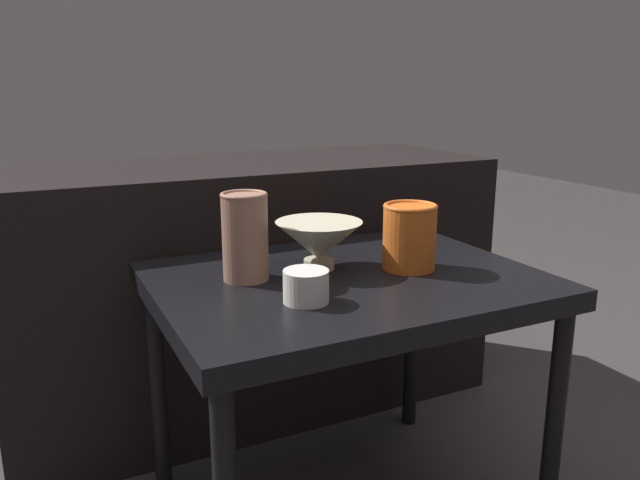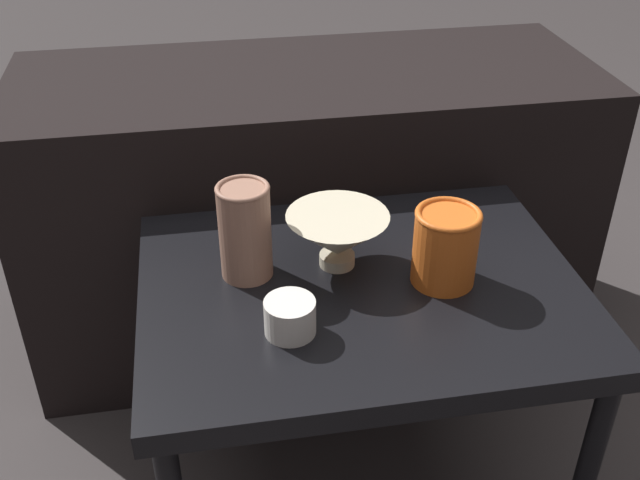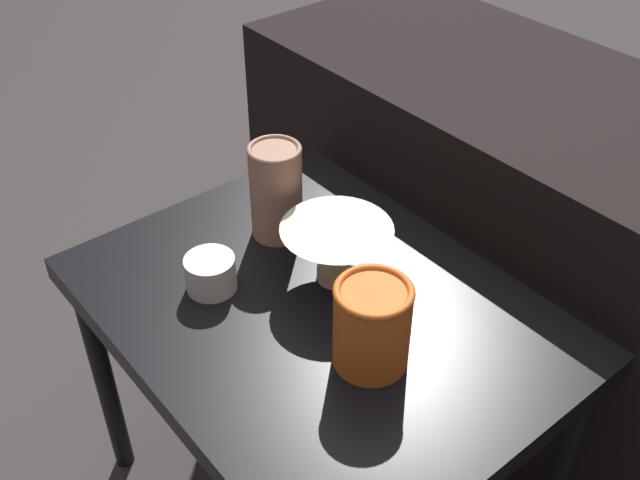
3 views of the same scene
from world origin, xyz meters
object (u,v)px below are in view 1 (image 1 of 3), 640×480
object	(u,v)px
bowl	(319,241)
vase_textured_left	(245,236)
vase_colorful_right	(409,235)
cup	(306,286)

from	to	relation	value
bowl	vase_textured_left	distance (m)	0.16
vase_colorful_right	cup	size ratio (longest dim) A/B	1.68
bowl	vase_colorful_right	distance (m)	0.18
vase_colorful_right	cup	distance (m)	0.28
bowl	vase_colorful_right	bearing A→B (deg)	-24.86
bowl	cup	xyz separation A→B (m)	(-0.10, -0.16, -0.03)
bowl	vase_colorful_right	xyz separation A→B (m)	(0.16, -0.08, 0.01)
vase_textured_left	vase_colorful_right	distance (m)	0.33
vase_textured_left	vase_colorful_right	xyz separation A→B (m)	(0.32, -0.08, -0.02)
bowl	vase_textured_left	bearing A→B (deg)	179.99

